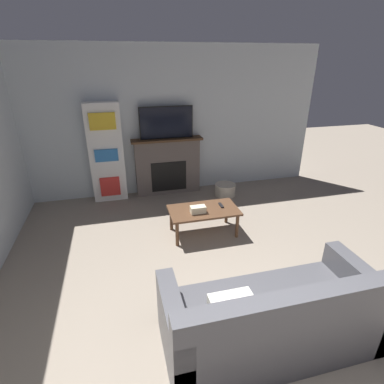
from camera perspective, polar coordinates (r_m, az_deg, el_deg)
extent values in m
cube|color=silver|center=(5.74, -5.10, 13.04)|extent=(6.01, 0.06, 2.70)
cube|color=#605651|center=(5.83, -4.65, 4.78)|extent=(1.23, 0.22, 1.05)
cube|color=black|center=(5.77, -4.40, 2.96)|extent=(0.67, 0.01, 0.58)
cube|color=#4C331E|center=(5.65, -4.80, 9.93)|extent=(1.33, 0.28, 0.04)
cube|color=black|center=(5.58, -4.91, 13.03)|extent=(0.98, 0.03, 0.58)
cube|color=black|center=(5.57, -4.88, 13.00)|extent=(0.94, 0.01, 0.55)
cube|color=#4C4C51|center=(3.10, 14.54, -22.91)|extent=(1.96, 0.86, 0.44)
cube|color=#4C4C51|center=(2.59, 19.45, -21.41)|extent=(1.96, 0.16, 0.44)
cube|color=#4C4C51|center=(2.78, -3.49, -25.27)|extent=(0.16, 0.86, 0.68)
cube|color=#4C4C51|center=(3.47, 28.54, -16.86)|extent=(0.16, 0.86, 0.68)
cube|color=silver|center=(2.64, 7.28, -21.25)|extent=(0.36, 0.14, 0.28)
cube|color=brown|center=(4.44, 2.24, -3.49)|extent=(1.02, 0.57, 0.03)
cylinder|color=brown|center=(4.25, -2.83, -7.99)|extent=(0.05, 0.05, 0.38)
cylinder|color=brown|center=(4.49, 8.59, -6.39)|extent=(0.05, 0.05, 0.38)
cylinder|color=brown|center=(4.63, -3.97, -5.11)|extent=(0.05, 0.05, 0.38)
cylinder|color=brown|center=(4.85, 6.59, -3.80)|extent=(0.05, 0.05, 0.38)
cube|color=beige|center=(4.31, 1.15, -3.34)|extent=(0.22, 0.12, 0.10)
cube|color=black|center=(4.54, 5.55, -2.53)|extent=(0.04, 0.15, 0.02)
cube|color=white|center=(5.63, -15.97, 7.14)|extent=(0.60, 0.26, 1.78)
cube|color=red|center=(5.69, -15.30, 1.02)|extent=(0.35, 0.03, 0.35)
cube|color=#2D70B7|center=(5.49, -15.97, 6.71)|extent=(0.40, 0.03, 0.22)
cube|color=gold|center=(5.35, -16.71, 12.76)|extent=(0.43, 0.03, 0.29)
cylinder|color=#BCB29E|center=(5.85, 6.34, 0.45)|extent=(0.40, 0.40, 0.23)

